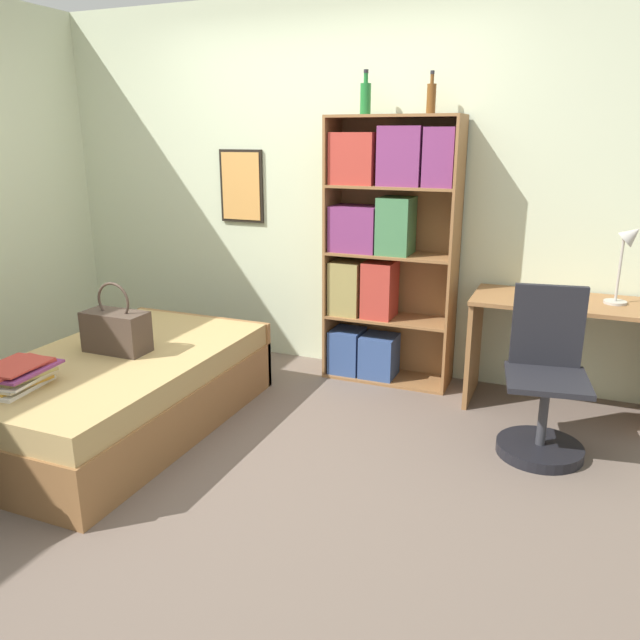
% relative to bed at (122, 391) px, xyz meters
% --- Properties ---
extents(ground_plane, '(14.00, 14.00, 0.00)m').
position_rel_bed_xyz_m(ground_plane, '(0.67, -0.02, -0.22)').
color(ground_plane, '#66564C').
extents(wall_back, '(10.00, 0.09, 2.60)m').
position_rel_bed_xyz_m(wall_back, '(0.67, 1.54, 1.08)').
color(wall_back, beige).
rests_on(wall_back, ground_plane).
extents(bed, '(1.07, 1.83, 0.45)m').
position_rel_bed_xyz_m(bed, '(0.00, 0.00, 0.00)').
color(bed, olive).
rests_on(bed, ground_plane).
extents(handbag, '(0.38, 0.19, 0.42)m').
position_rel_bed_xyz_m(handbag, '(-0.04, 0.05, 0.36)').
color(handbag, '#47382D').
rests_on(handbag, bed).
extents(book_stack_on_bed, '(0.32, 0.39, 0.13)m').
position_rel_bed_xyz_m(book_stack_on_bed, '(-0.15, -0.59, 0.29)').
color(book_stack_on_bed, silver).
rests_on(book_stack_on_bed, bed).
extents(bookcase, '(0.87, 0.33, 1.80)m').
position_rel_bed_xyz_m(bookcase, '(1.17, 1.32, 0.74)').
color(bookcase, olive).
rests_on(bookcase, ground_plane).
extents(bottle_green, '(0.07, 0.07, 0.28)m').
position_rel_bed_xyz_m(bottle_green, '(1.03, 1.35, 1.68)').
color(bottle_green, '#1E6B2D').
rests_on(bottle_green, bookcase).
extents(bottle_brown, '(0.06, 0.06, 0.26)m').
position_rel_bed_xyz_m(bottle_brown, '(1.46, 1.37, 1.67)').
color(bottle_brown, brown).
rests_on(bottle_brown, bookcase).
extents(desk, '(1.15, 0.52, 0.71)m').
position_rel_bed_xyz_m(desk, '(2.41, 1.23, 0.27)').
color(desk, olive).
rests_on(desk, ground_plane).
extents(desk_lamp, '(0.18, 0.13, 0.49)m').
position_rel_bed_xyz_m(desk_lamp, '(2.68, 1.26, 0.82)').
color(desk_lamp, '#ADA89E').
rests_on(desk_lamp, desk).
extents(desk_chair, '(0.48, 0.48, 0.90)m').
position_rel_bed_xyz_m(desk_chair, '(2.32, 0.62, 0.07)').
color(desk_chair, black).
rests_on(desk_chair, ground_plane).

